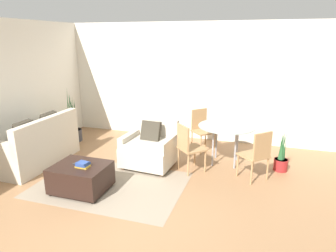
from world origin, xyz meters
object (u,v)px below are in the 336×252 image
couch (35,147)px  dining_table (226,130)px  dining_chair_near_left (188,145)px  tv_remote_primary (77,163)px  armchair (150,148)px  dining_chair_near_right (257,153)px  dining_chair_far_left (201,127)px  potted_plant (74,129)px  book_stack (83,165)px  ottoman (81,177)px  potted_plant_small (281,159)px

couch → dining_table: (3.54, 1.15, 0.35)m
couch → dining_chair_near_left: bearing=10.4°
tv_remote_primary → dining_table: size_ratio=0.15×
couch → armchair: 2.25m
couch → dining_chair_near_right: bearing=7.4°
couch → tv_remote_primary: 1.53m
dining_chair_near_left → dining_chair_far_left: 1.22m
potted_plant → dining_table: potted_plant is taller
potted_plant → armchair: bearing=-19.6°
armchair → book_stack: size_ratio=4.65×
ottoman → potted_plant: (-1.57, 2.08, 0.06)m
tv_remote_primary → potted_plant: size_ratio=0.13×
armchair → couch: bearing=-165.0°
armchair → dining_chair_near_left: size_ratio=1.09×
armchair → ottoman: size_ratio=1.16×
dining_table → dining_chair_near_right: 0.87m
couch → potted_plant: 1.39m
potted_plant → dining_chair_near_left: 3.15m
tv_remote_primary → dining_chair_near_left: (1.55, 1.16, 0.07)m
potted_plant_small → couch: bearing=-166.4°
couch → dining_chair_near_left: size_ratio=1.91×
dining_chair_far_left → potted_plant_small: dining_chair_far_left is taller
book_stack → dining_chair_near_right: size_ratio=0.24×
potted_plant → dining_chair_near_right: potted_plant is taller
book_stack → potted_plant_small: potted_plant_small is taller
armchair → ottoman: 1.45m
couch → book_stack: size_ratio=8.10×
couch → tv_remote_primary: bearing=-24.2°
couch → tv_remote_primary: size_ratio=10.44×
dining_table → dining_chair_near_left: dining_chair_near_left is taller
ottoman → potted_plant: bearing=127.1°
tv_remote_primary → dining_table: bearing=39.4°
potted_plant_small → armchair: bearing=-167.6°
ottoman → dining_chair_far_left: 2.86m
tv_remote_primary → potted_plant: 2.50m
book_stack → couch: bearing=154.8°
couch → potted_plant_small: size_ratio=2.12×
dining_chair_near_left → potted_plant_small: (1.65, 0.57, -0.28)m
ottoman → tv_remote_primary: 0.24m
ottoman → potted_plant: potted_plant is taller
potted_plant_small → potted_plant: bearing=176.6°
dining_chair_near_right → armchair: bearing=178.8°
dining_table → potted_plant_small: (1.04, -0.04, -0.44)m
dining_chair_near_right → potted_plant: bearing=168.7°
ottoman → potted_plant_small: potted_plant_small is taller
couch → dining_chair_far_left: bearing=30.9°
armchair → dining_chair_near_right: dining_chair_near_right is taller
dining_chair_near_left → potted_plant_small: bearing=19.1°
armchair → potted_plant: (-2.26, 0.80, -0.05)m
dining_chair_near_right → ottoman: bearing=-155.2°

